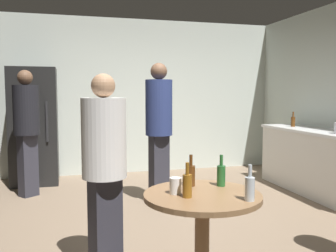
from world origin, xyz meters
TOP-DOWN VIEW (x-y plane):
  - ground_plane at (0.00, 0.00)m, footprint 5.20×5.20m
  - wall_back at (0.00, 2.63)m, footprint 5.32×0.06m
  - refrigerator at (-1.61, 2.20)m, footprint 0.70×0.68m
  - kitchen_counter at (2.28, 0.49)m, footprint 0.64×2.12m
  - beer_bottle_on_counter at (2.22, 1.06)m, footprint 0.06×0.06m
  - foreground_table at (-0.23, -1.56)m, footprint 0.80×0.80m
  - beer_bottle_amber at (-0.36, -1.62)m, footprint 0.06×0.06m
  - beer_bottle_brown at (-0.24, -1.35)m, footprint 0.06×0.06m
  - beer_bottle_green at (-0.03, -1.41)m, footprint 0.06×0.06m
  - beer_bottle_clear at (0.00, -1.80)m, footprint 0.06×0.06m
  - plastic_cup_white at (-0.41, -1.52)m, footprint 0.08×0.08m
  - person_in_navy_shirt at (0.01, 0.66)m, footprint 0.41×0.41m
  - person_in_black_shirt at (-1.64, 1.44)m, footprint 0.48×0.48m
  - person_in_white_shirt at (-0.83, -1.05)m, footprint 0.44×0.44m

SIDE VIEW (x-z plane):
  - ground_plane at x=0.00m, z-range -0.10..0.00m
  - kitchen_counter at x=2.28m, z-range 0.00..0.90m
  - foreground_table at x=-0.23m, z-range 0.26..1.00m
  - plastic_cup_white at x=-0.41m, z-range 0.73..0.85m
  - beer_bottle_amber at x=-0.36m, z-range 0.70..0.93m
  - beer_bottle_brown at x=-0.24m, z-range 0.70..0.93m
  - beer_bottle_green at x=-0.03m, z-range 0.70..0.93m
  - beer_bottle_clear at x=0.00m, z-range 0.70..0.93m
  - refrigerator at x=-1.61m, z-range 0.00..1.80m
  - person_in_white_shirt at x=-0.83m, z-range 0.13..1.69m
  - beer_bottle_on_counter at x=2.22m, z-range 0.87..1.10m
  - person_in_black_shirt at x=-1.64m, z-range 0.15..1.87m
  - person_in_navy_shirt at x=0.01m, z-range 0.16..1.95m
  - wall_back at x=0.00m, z-range 0.00..2.70m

